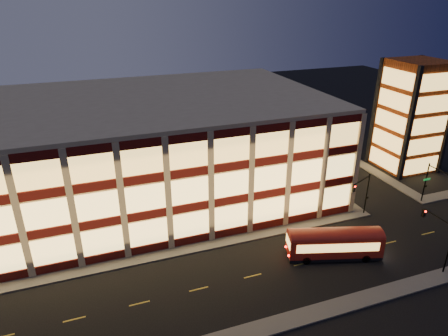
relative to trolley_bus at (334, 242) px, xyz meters
name	(u,v)px	position (x,y,z in m)	size (l,w,h in m)	color
ground	(200,252)	(-13.97, 6.00, -1.97)	(200.00, 200.00, 0.00)	black
sidewalk_office_south	(173,252)	(-16.97, 7.00, -1.89)	(54.00, 2.00, 0.15)	#514F4C
sidewalk_office_east	(300,168)	(9.03, 23.00, -1.89)	(2.00, 30.00, 0.15)	#514F4C
sidewalk_tower_west	(354,160)	(20.03, 23.00, -1.89)	(2.00, 30.00, 0.15)	#514F4C
sidewalk_near	(243,334)	(-13.97, -7.00, -1.89)	(100.00, 2.00, 0.15)	#514F4C
office_building	(145,148)	(-16.88, 22.91, 5.28)	(50.45, 30.45, 14.50)	tan
stair_tower	(411,116)	(25.99, 17.95, 7.02)	(8.60, 8.60, 18.00)	#8C3814
traffic_signal_far	(363,190)	(8.24, 6.23, 2.14)	(3.79, 1.87, 6.00)	black
traffic_signal_right	(435,180)	(19.53, 5.37, 2.13)	(1.20, 4.37, 6.00)	black
traffic_signal_near	(440,233)	(9.53, -5.03, 2.16)	(0.32, 4.45, 6.00)	black
trolley_bus	(334,242)	(0.00, 0.00, 0.00)	(10.79, 5.57, 3.55)	maroon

